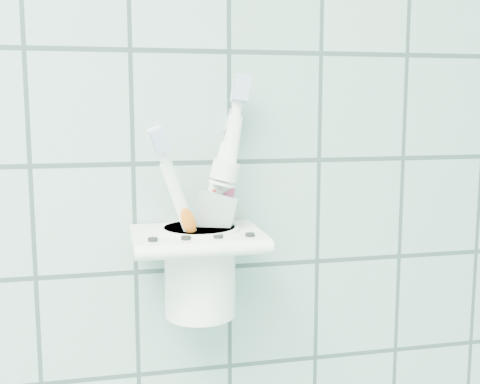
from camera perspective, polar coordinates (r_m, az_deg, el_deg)
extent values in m
cube|color=white|center=(0.60, -4.64, -4.54)|extent=(0.05, 0.02, 0.03)
cube|color=white|center=(0.56, -4.12, -4.39)|extent=(0.12, 0.09, 0.01)
cylinder|color=white|center=(0.52, -3.36, -5.49)|extent=(0.12, 0.01, 0.01)
cylinder|color=black|center=(0.53, -8.27, -4.53)|extent=(0.01, 0.01, 0.00)
cylinder|color=black|center=(0.53, -5.15, -4.40)|extent=(0.01, 0.01, 0.00)
cylinder|color=black|center=(0.53, -2.07, -4.26)|extent=(0.01, 0.01, 0.00)
cylinder|color=black|center=(0.54, 0.95, -4.12)|extent=(0.01, 0.01, 0.00)
cylinder|color=white|center=(0.58, -3.82, -7.50)|extent=(0.07, 0.07, 0.09)
cylinder|color=white|center=(0.57, -3.86, -3.60)|extent=(0.08, 0.08, 0.01)
cylinder|color=black|center=(0.57, -3.86, -3.50)|extent=(0.06, 0.06, 0.00)
cylinder|color=white|center=(0.57, -2.22, -3.49)|extent=(0.06, 0.03, 0.14)
cylinder|color=white|center=(0.55, -2.27, 5.04)|extent=(0.02, 0.01, 0.02)
cube|color=silver|center=(0.55, -2.17, 6.33)|extent=(0.02, 0.01, 0.02)
cube|color=white|center=(0.55, -2.29, 6.36)|extent=(0.02, 0.01, 0.02)
ellipsoid|color=orange|center=(0.56, -2.14, -1.78)|extent=(0.02, 0.01, 0.03)
cylinder|color=white|center=(0.57, -5.54, -2.81)|extent=(0.06, 0.05, 0.16)
cylinder|color=white|center=(0.56, -5.68, 6.50)|extent=(0.02, 0.01, 0.02)
cube|color=silver|center=(0.55, -5.62, 7.92)|extent=(0.02, 0.01, 0.03)
cube|color=white|center=(0.56, -5.71, 7.93)|extent=(0.02, 0.01, 0.03)
ellipsoid|color=red|center=(0.56, -5.50, -0.94)|extent=(0.02, 0.01, 0.03)
cylinder|color=white|center=(0.57, -2.95, -1.77)|extent=(0.04, 0.03, 0.18)
cylinder|color=white|center=(0.56, -3.03, 8.59)|extent=(0.01, 0.01, 0.03)
cube|color=silver|center=(0.55, -2.93, 10.20)|extent=(0.02, 0.01, 0.03)
cube|color=white|center=(0.56, -3.06, 10.18)|extent=(0.02, 0.01, 0.03)
ellipsoid|color=#D83F72|center=(0.56, -2.86, 0.33)|extent=(0.02, 0.01, 0.03)
cube|color=silver|center=(0.57, -4.53, -5.28)|extent=(0.06, 0.03, 0.11)
cube|color=silver|center=(0.59, -4.47, -10.25)|extent=(0.04, 0.02, 0.02)
cone|color=silver|center=(0.56, -4.60, 0.64)|extent=(0.04, 0.04, 0.03)
cylinder|color=white|center=(0.56, -4.62, 2.10)|extent=(0.04, 0.03, 0.03)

